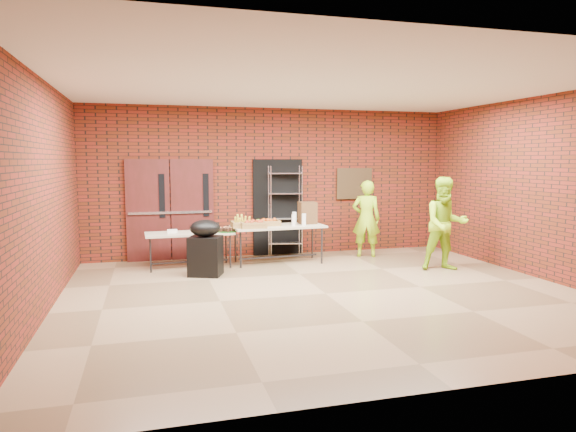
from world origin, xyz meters
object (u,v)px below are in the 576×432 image
object	(u,v)px
wire_rack	(285,211)
table_left	(190,235)
covered_grill	(205,248)
table_right	(278,229)
volunteer_man	(445,224)
volunteer_woman	(366,219)
coffee_dispenser	(307,213)

from	to	relation	value
wire_rack	table_left	xyz separation A→B (m)	(-2.12, -0.76, -0.35)
wire_rack	covered_grill	size ratio (longest dim) A/B	1.92
table_right	table_left	bearing A→B (deg)	176.17
covered_grill	volunteer_man	world-z (taller)	volunteer_man
table_right	volunteer_man	world-z (taller)	volunteer_man
table_right	volunteer_woman	xyz separation A→B (m)	(2.00, 0.17, 0.12)
coffee_dispenser	covered_grill	world-z (taller)	coffee_dispenser
wire_rack	table_left	world-z (taller)	wire_rack
wire_rack	volunteer_woman	size ratio (longest dim) A/B	1.19
table_left	table_right	bearing A→B (deg)	-2.10
coffee_dispenser	volunteer_man	size ratio (longest dim) A/B	0.26
wire_rack	covered_grill	xyz separation A→B (m)	(-1.91, -1.54, -0.47)
table_left	table_right	world-z (taller)	table_right
table_right	volunteer_woman	world-z (taller)	volunteer_woman
table_right	coffee_dispenser	size ratio (longest dim) A/B	4.21
covered_grill	volunteer_man	xyz separation A→B (m)	(4.43, -0.72, 0.37)
wire_rack	volunteer_woman	distance (m)	1.76
coffee_dispenser	volunteer_woman	distance (m)	1.34
table_right	covered_grill	size ratio (longest dim) A/B	1.87
volunteer_man	wire_rack	bearing A→B (deg)	150.74
coffee_dispenser	volunteer_woman	bearing A→B (deg)	0.89
table_right	volunteer_man	size ratio (longest dim) A/B	1.08
table_left	coffee_dispenser	bearing A→B (deg)	1.47
wire_rack	volunteer_woman	world-z (taller)	wire_rack
table_left	wire_rack	bearing A→B (deg)	17.89
table_right	volunteer_woman	size ratio (longest dim) A/B	1.15
wire_rack	volunteer_woman	bearing A→B (deg)	-8.44
table_left	volunteer_man	world-z (taller)	volunteer_man
table_right	coffee_dispenser	bearing A→B (deg)	9.03
table_left	coffee_dispenser	xyz separation A→B (m)	(2.43, 0.14, 0.36)
table_left	volunteer_man	bearing A→B (deg)	-19.59
wire_rack	volunteer_man	size ratio (longest dim) A/B	1.11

